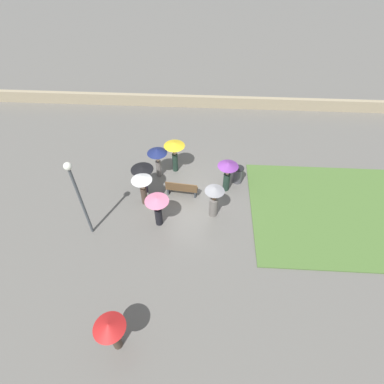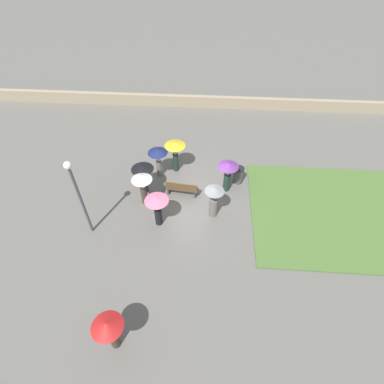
{
  "view_description": "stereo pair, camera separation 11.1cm",
  "coord_description": "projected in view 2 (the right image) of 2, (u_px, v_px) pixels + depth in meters",
  "views": [
    {
      "loc": [
        -0.45,
        10.61,
        11.07
      ],
      "look_at": [
        0.13,
        0.65,
        1.0
      ],
      "focal_mm": 28.0,
      "sensor_mm": 36.0,
      "label": 1
    },
    {
      "loc": [
        -0.56,
        10.6,
        11.07
      ],
      "look_at": [
        0.13,
        0.65,
        1.0
      ],
      "focal_mm": 28.0,
      "sensor_mm": 36.0,
      "label": 2
    }
  ],
  "objects": [
    {
      "name": "lone_walker_far_path",
      "position": [
        109.0,
        329.0,
        9.37
      ],
      "size": [
        1.03,
        1.03,
        1.84
      ],
      "rotation": [
        0.0,
        0.0,
        4.02
      ],
      "color": "#47382D",
      "rests_on": "ground_plane"
    },
    {
      "name": "parapet_wall",
      "position": [
        203.0,
        102.0,
        21.43
      ],
      "size": [
        45.0,
        0.35,
        0.82
      ],
      "color": "tan",
      "rests_on": "ground_plane"
    },
    {
      "name": "crowd_person_grey",
      "position": [
        214.0,
        198.0,
        13.71
      ],
      "size": [
        0.9,
        0.9,
        1.81
      ],
      "rotation": [
        0.0,
        0.0,
        4.4
      ],
      "color": "slate",
      "rests_on": "ground_plane"
    },
    {
      "name": "crowd_person_black",
      "position": [
        143.0,
        173.0,
        14.72
      ],
      "size": [
        1.11,
        1.11,
        1.7
      ],
      "rotation": [
        0.0,
        0.0,
        3.59
      ],
      "color": "#2D2333",
      "rests_on": "ground_plane"
    },
    {
      "name": "trash_bin",
      "position": [
        238.0,
        175.0,
        15.81
      ],
      "size": [
        0.56,
        0.56,
        0.94
      ],
      "color": "#4C4C51",
      "rests_on": "ground_plane"
    },
    {
      "name": "park_bench",
      "position": [
        182.0,
        188.0,
        15.11
      ],
      "size": [
        1.64,
        0.58,
        0.9
      ],
      "rotation": [
        0.0,
        0.0,
        -0.1
      ],
      "color": "brown",
      "rests_on": "ground_plane"
    },
    {
      "name": "ground_plane",
      "position": [
        195.0,
        197.0,
        15.34
      ],
      "size": [
        90.0,
        90.0,
        0.0
      ],
      "primitive_type": "plane",
      "color": "#66635E"
    },
    {
      "name": "crowd_person_white",
      "position": [
        142.0,
        182.0,
        14.11
      ],
      "size": [
        0.99,
        0.99,
        1.81
      ],
      "rotation": [
        0.0,
        0.0,
        1.28
      ],
      "color": "#47382D",
      "rests_on": "ground_plane"
    },
    {
      "name": "lawn_patch_near",
      "position": [
        337.0,
        213.0,
        14.53
      ],
      "size": [
        8.29,
        6.59,
        0.06
      ],
      "color": "#4C7033",
      "rests_on": "ground_plane"
    },
    {
      "name": "crowd_person_navy",
      "position": [
        158.0,
        155.0,
        15.54
      ],
      "size": [
        1.04,
        1.04,
        1.77
      ],
      "rotation": [
        0.0,
        0.0,
        1.67
      ],
      "color": "slate",
      "rests_on": "ground_plane"
    },
    {
      "name": "crowd_person_purple",
      "position": [
        228.0,
        171.0,
        14.82
      ],
      "size": [
        1.03,
        1.03,
        1.79
      ],
      "rotation": [
        0.0,
        0.0,
        1.13
      ],
      "color": "#1E3328",
      "rests_on": "ground_plane"
    },
    {
      "name": "lamp_post",
      "position": [
        77.0,
        190.0,
        11.95
      ],
      "size": [
        0.32,
        0.32,
        4.08
      ],
      "color": "#474C51",
      "rests_on": "ground_plane"
    },
    {
      "name": "crowd_person_pink",
      "position": [
        157.0,
        205.0,
        13.26
      ],
      "size": [
        1.08,
        1.08,
        1.72
      ],
      "rotation": [
        0.0,
        0.0,
        2.74
      ],
      "color": "black",
      "rests_on": "ground_plane"
    },
    {
      "name": "crowd_person_yellow",
      "position": [
        175.0,
        150.0,
        15.82
      ],
      "size": [
        1.11,
        1.11,
        1.87
      ],
      "rotation": [
        0.0,
        0.0,
        4.68
      ],
      "color": "#1E3328",
      "rests_on": "ground_plane"
    }
  ]
}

